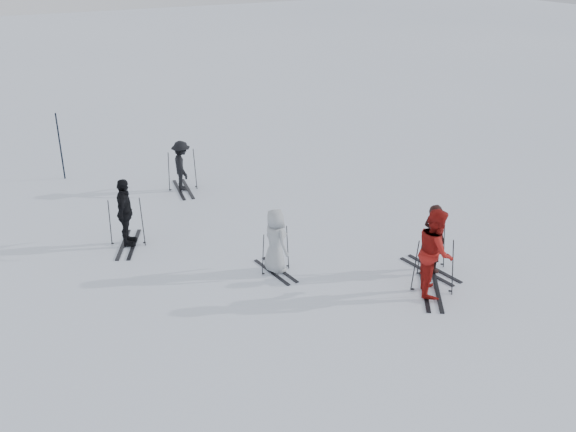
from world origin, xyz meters
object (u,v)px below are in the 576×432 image
object	(u,v)px
skier_uphill_far	(182,166)
skier_red	(435,253)
skier_near_dark	(433,239)
skier_grey	(275,242)
piste_marker	(60,146)
skier_uphill_left	(125,213)

from	to	relation	value
skier_uphill_far	skier_red	bearing A→B (deg)	-153.29
skier_near_dark	skier_uphill_far	distance (m)	8.66
skier_near_dark	skier_grey	distance (m)	3.75
skier_grey	skier_near_dark	bearing A→B (deg)	-123.08
skier_red	skier_uphill_far	xyz separation A→B (m)	(-2.71, 8.78, -0.22)
skier_red	skier_grey	bearing A→B (deg)	80.19
skier_red	piste_marker	size ratio (longest dim) A/B	0.90
skier_uphill_left	skier_grey	bearing A→B (deg)	-113.77
skier_uphill_left	piste_marker	xyz separation A→B (m)	(-0.45, 5.96, 0.22)
skier_red	skier_grey	world-z (taller)	skier_red
skier_near_dark	skier_grey	bearing A→B (deg)	55.86
skier_grey	skier_uphill_left	xyz separation A→B (m)	(-2.71, 3.14, 0.11)
skier_uphill_left	piste_marker	distance (m)	5.98
skier_near_dark	skier_red	distance (m)	1.06
skier_near_dark	piste_marker	distance (m)	12.65
skier_uphill_left	piste_marker	size ratio (longest dim) A/B	0.81
skier_grey	skier_uphill_left	bearing A→B (deg)	35.93
skier_red	skier_uphill_far	bearing A→B (deg)	51.62
skier_grey	piste_marker	xyz separation A→B (m)	(-3.16, 9.10, 0.32)
skier_near_dark	skier_uphill_left	distance (m)	7.77
skier_near_dark	skier_red	world-z (taller)	skier_red
skier_near_dark	skier_uphill_left	size ratio (longest dim) A/B	0.95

